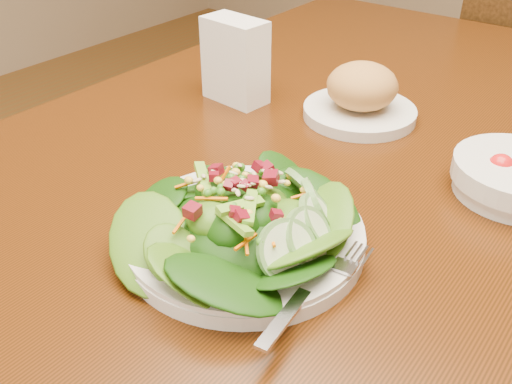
# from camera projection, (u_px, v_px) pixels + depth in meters

# --- Properties ---
(dining_table) EXTENTS (0.90, 1.40, 0.75)m
(dining_table) POSITION_uv_depth(u_px,v_px,m) (336.00, 210.00, 0.83)
(dining_table) COLOR #491F07
(dining_table) RESTS_ON ground_plane
(salad_plate) EXTENTS (0.26, 0.25, 0.07)m
(salad_plate) POSITION_uv_depth(u_px,v_px,m) (251.00, 226.00, 0.58)
(salad_plate) COLOR silver
(salad_plate) RESTS_ON dining_table
(bread_plate) EXTENTS (0.17, 0.17, 0.08)m
(bread_plate) POSITION_uv_depth(u_px,v_px,m) (361.00, 96.00, 0.84)
(bread_plate) COLOR silver
(bread_plate) RESTS_ON dining_table
(napkin_holder) EXTENTS (0.10, 0.06, 0.13)m
(napkin_holder) POSITION_uv_depth(u_px,v_px,m) (235.00, 58.00, 0.88)
(napkin_holder) COLOR white
(napkin_holder) RESTS_ON dining_table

